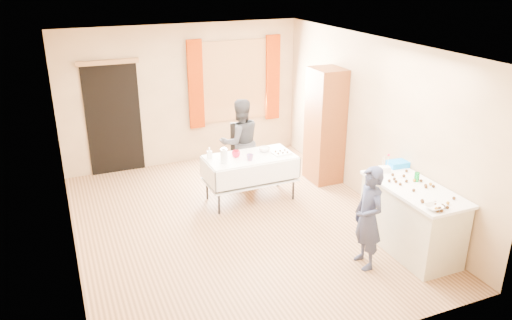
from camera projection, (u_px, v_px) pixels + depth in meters
name	position (u px, v px, depth m)	size (l,w,h in m)	color
floor	(237.00, 225.00, 7.37)	(4.50, 5.50, 0.02)	#9E7047
ceiling	(234.00, 45.00, 6.40)	(4.50, 5.50, 0.02)	white
wall_back	(183.00, 95.00, 9.25)	(4.50, 0.02, 2.60)	tan
wall_front	(342.00, 234.00, 4.52)	(4.50, 0.02, 2.60)	tan
wall_left	(62.00, 165.00, 6.08)	(0.02, 5.50, 2.60)	tan
wall_right	(372.00, 122.00, 7.70)	(0.02, 5.50, 2.60)	tan
window_frame	(234.00, 81.00, 9.50)	(1.32, 0.06, 1.52)	olive
window_pane	(235.00, 81.00, 9.49)	(1.20, 0.02, 1.40)	white
curtain_left	(196.00, 85.00, 9.18)	(0.28, 0.06, 1.65)	#942900
curtain_right	(273.00, 78.00, 9.74)	(0.28, 0.06, 1.65)	#942900
doorway	(114.00, 119.00, 8.87)	(0.95, 0.04, 2.00)	black
door_lintel	(108.00, 62.00, 8.47)	(1.05, 0.06, 0.08)	olive
cabinet	(325.00, 126.00, 8.53)	(0.50, 0.60, 1.98)	brown
counter	(411.00, 219.00, 6.57)	(0.69, 1.46, 0.91)	beige
party_table	(250.00, 174.00, 7.98)	(1.45, 0.76, 0.75)	black
chair	(244.00, 161.00, 8.90)	(0.43, 0.43, 0.98)	black
girl	(368.00, 218.00, 6.13)	(0.36, 0.51, 1.34)	#1F2542
woman	(240.00, 142.00, 8.49)	(0.73, 0.57, 1.50)	black
soda_can	(417.00, 177.00, 6.56)	(0.07, 0.07, 0.12)	#08912F
mixing_bowl	(434.00, 207.00, 5.82)	(0.20, 0.20, 0.05)	white
foam_block	(384.00, 169.00, 6.85)	(0.15, 0.10, 0.08)	white
blue_basket	(399.00, 164.00, 7.04)	(0.30, 0.20, 0.08)	#0D87F6
pitcher	(224.00, 156.00, 7.57)	(0.11, 0.11, 0.22)	silver
cup_red	(236.00, 154.00, 7.82)	(0.15, 0.15, 0.10)	red
cup_rainbow	(250.00, 157.00, 7.69)	(0.12, 0.12, 0.10)	red
small_bowl	(264.00, 149.00, 8.08)	(0.23, 0.23, 0.06)	white
pastry_tray	(281.00, 153.00, 7.97)	(0.28, 0.20, 0.02)	white
bottle	(209.00, 153.00, 7.77)	(0.09, 0.09, 0.17)	white
cake_balls	(422.00, 191.00, 6.25)	(0.48, 1.16, 0.04)	#3F2314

